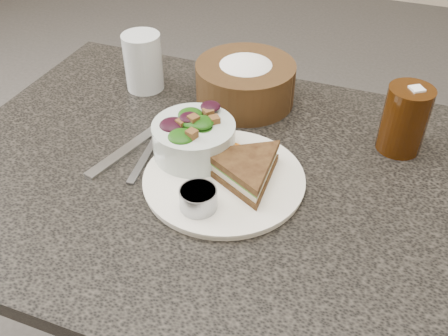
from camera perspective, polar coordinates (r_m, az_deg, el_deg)
dining_table at (r=1.12m, az=0.52°, el=-15.45°), size 1.00×0.70×0.75m
dinner_plate at (r=0.81m, az=-0.00°, el=-1.33°), size 0.26×0.26×0.01m
sandwich at (r=0.79m, az=2.45°, el=-0.15°), size 0.21×0.21×0.04m
salad_bowl at (r=0.84m, az=-3.47°, el=3.91°), size 0.16×0.16×0.08m
dressing_ramekin at (r=0.75m, az=-2.95°, el=-3.56°), size 0.06×0.06×0.03m
orange_wedge at (r=0.85m, az=1.41°, el=2.26°), size 0.08×0.08×0.02m
fork at (r=0.91m, az=-10.43°, el=2.54°), size 0.07×0.21×0.01m
knife at (r=0.90m, az=-8.32°, el=2.38°), size 0.04×0.21×0.00m
bread_basket at (r=1.00m, az=2.46°, el=10.41°), size 0.24×0.24×0.11m
cola_glass at (r=0.91m, az=20.01°, el=5.55°), size 0.10×0.10×0.13m
water_glass at (r=1.05m, az=-9.22°, el=11.87°), size 0.10×0.10×0.12m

